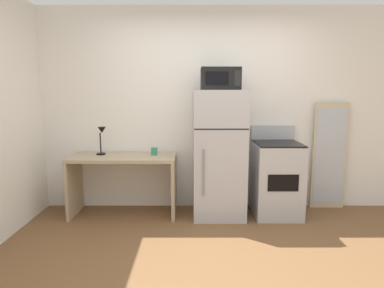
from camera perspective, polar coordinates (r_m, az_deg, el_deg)
name	(u,v)px	position (r m, az deg, el deg)	size (l,w,h in m)	color
ground_plane	(216,270)	(3.14, 4.12, -20.58)	(12.00, 12.00, 0.00)	brown
wall_back_white	(209,110)	(4.43, 2.85, 5.84)	(5.00, 0.10, 2.60)	white
desk	(125,173)	(4.29, -11.29, -4.82)	(1.30, 0.55, 0.75)	tan
desk_lamp	(103,136)	(4.33, -14.86, 1.35)	(0.14, 0.12, 0.35)	black
coffee_mug	(156,151)	(4.23, -6.18, -1.23)	(0.08, 0.08, 0.10)	#338C66
refrigerator	(221,154)	(4.13, 4.89, -1.71)	(0.63, 0.63, 1.56)	#B7B7BC
microwave	(222,79)	(4.04, 5.09, 10.99)	(0.46, 0.35, 0.26)	black
oven_range	(278,179)	(4.33, 14.44, -5.72)	(0.56, 0.61, 1.10)	#B7B7BC
leaning_mirror	(331,156)	(4.75, 22.58, -1.94)	(0.44, 0.03, 1.40)	#C6B793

